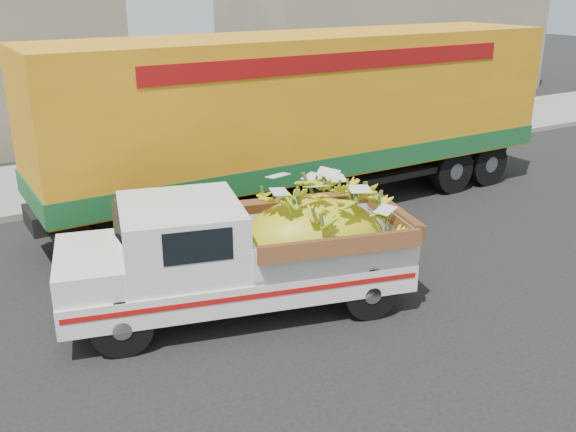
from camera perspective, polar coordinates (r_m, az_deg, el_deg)
ground at (r=10.50m, az=1.53°, el=-7.26°), size 100.00×100.00×0.00m
curb at (r=15.73m, az=-10.87°, el=2.19°), size 60.00×0.25×0.15m
sidewalk at (r=17.65m, az=-13.30°, el=3.96°), size 60.00×4.00×0.14m
building_right at (r=30.01m, az=8.75°, el=16.45°), size 14.00×6.00×6.00m
pickup_truck at (r=9.83m, az=-2.30°, el=-2.94°), size 5.50×3.14×1.82m
semi_trailer at (r=14.18m, az=1.90°, el=9.12°), size 12.00×2.58×3.80m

